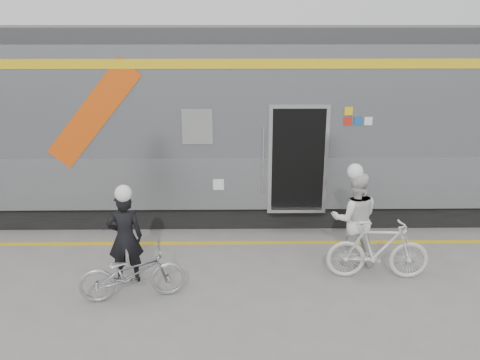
{
  "coord_description": "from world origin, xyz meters",
  "views": [
    {
      "loc": [
        -0.37,
        -7.07,
        4.32
      ],
      "look_at": [
        -0.26,
        1.6,
        1.5
      ],
      "focal_mm": 38.0,
      "sensor_mm": 36.0,
      "label": 1
    }
  ],
  "objects_px": {
    "bicycle_left": "(132,273)",
    "bicycle_right": "(378,250)",
    "man": "(125,238)",
    "woman": "(354,219)"
  },
  "relations": [
    {
      "from": "man",
      "to": "bicycle_right",
      "type": "relative_size",
      "value": 0.91
    },
    {
      "from": "bicycle_left",
      "to": "bicycle_right",
      "type": "bearing_deg",
      "value": -92.61
    },
    {
      "from": "man",
      "to": "bicycle_right",
      "type": "bearing_deg",
      "value": 169.66
    },
    {
      "from": "bicycle_left",
      "to": "bicycle_right",
      "type": "relative_size",
      "value": 0.96
    },
    {
      "from": "man",
      "to": "woman",
      "type": "height_order",
      "value": "woman"
    },
    {
      "from": "woman",
      "to": "bicycle_right",
      "type": "relative_size",
      "value": 0.99
    },
    {
      "from": "woman",
      "to": "bicycle_right",
      "type": "xyz_separation_m",
      "value": [
        0.3,
        -0.55,
        -0.34
      ]
    },
    {
      "from": "man",
      "to": "bicycle_left",
      "type": "xyz_separation_m",
      "value": [
        0.2,
        -0.55,
        -0.36
      ]
    },
    {
      "from": "man",
      "to": "woman",
      "type": "xyz_separation_m",
      "value": [
        3.96,
        0.61,
        0.07
      ]
    },
    {
      "from": "man",
      "to": "woman",
      "type": "distance_m",
      "value": 4.01
    }
  ]
}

